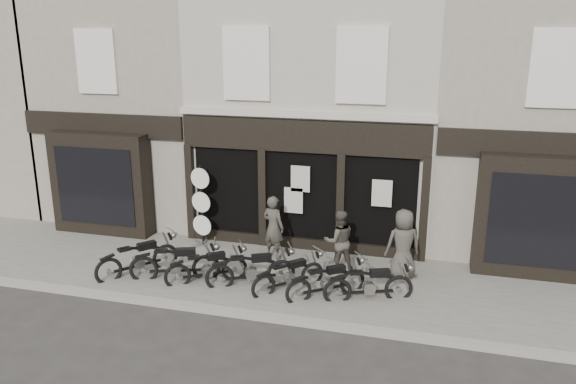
% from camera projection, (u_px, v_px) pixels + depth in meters
% --- Properties ---
extents(ground_plane, '(90.00, 90.00, 0.00)m').
position_uv_depth(ground_plane, '(272.00, 294.00, 13.86)').
color(ground_plane, '#2D2B28').
rests_on(ground_plane, ground).
extents(pavement, '(30.00, 4.20, 0.12)m').
position_uv_depth(pavement, '(282.00, 277.00, 14.68)').
color(pavement, '#615C55').
rests_on(pavement, ground_plane).
extents(kerb, '(30.00, 0.25, 0.13)m').
position_uv_depth(kerb, '(256.00, 316.00, 12.68)').
color(kerb, gray).
rests_on(kerb, ground_plane).
extents(central_building, '(7.30, 6.22, 8.34)m').
position_uv_depth(central_building, '(324.00, 101.00, 18.26)').
color(central_building, '#B3AA99').
rests_on(central_building, ground).
extents(neighbour_left, '(5.60, 6.73, 8.34)m').
position_uv_depth(neighbour_left, '(148.00, 97.00, 19.83)').
color(neighbour_left, gray).
rests_on(neighbour_left, ground).
extents(neighbour_right, '(5.60, 6.73, 8.34)m').
position_uv_depth(neighbour_right, '(534.00, 109.00, 16.62)').
color(neighbour_right, gray).
rests_on(neighbour_right, ground).
extents(motorcycle_0, '(1.62, 1.96, 1.10)m').
position_uv_depth(motorcycle_0, '(139.00, 261.00, 14.76)').
color(motorcycle_0, black).
rests_on(motorcycle_0, ground).
extents(motorcycle_1, '(2.25, 1.09, 1.12)m').
position_uv_depth(motorcycle_1, '(176.00, 266.00, 14.42)').
color(motorcycle_1, black).
rests_on(motorcycle_1, ground).
extents(motorcycle_2, '(1.89, 1.42, 1.03)m').
position_uv_depth(motorcycle_2, '(207.00, 270.00, 14.28)').
color(motorcycle_2, black).
rests_on(motorcycle_2, ground).
extents(motorcycle_3, '(2.11, 1.28, 1.09)m').
position_uv_depth(motorcycle_3, '(252.00, 272.00, 14.07)').
color(motorcycle_3, black).
rests_on(motorcycle_3, ground).
extents(motorcycle_4, '(1.59, 1.66, 0.99)m').
position_uv_depth(motorcycle_4, '(289.00, 278.00, 13.84)').
color(motorcycle_4, black).
rests_on(motorcycle_4, ground).
extents(motorcycle_5, '(1.80, 1.52, 1.02)m').
position_uv_depth(motorcycle_5, '(327.00, 284.00, 13.48)').
color(motorcycle_5, black).
rests_on(motorcycle_5, ground).
extents(motorcycle_6, '(2.07, 1.08, 1.04)m').
position_uv_depth(motorcycle_6, '(369.00, 287.00, 13.29)').
color(motorcycle_6, black).
rests_on(motorcycle_6, ground).
extents(man_left, '(0.76, 0.61, 1.80)m').
position_uv_depth(man_left, '(273.00, 227.00, 15.59)').
color(man_left, '#3F3B34').
rests_on(man_left, pavement).
extents(man_centre, '(1.00, 0.91, 1.67)m').
position_uv_depth(man_centre, '(339.00, 241.00, 14.74)').
color(man_centre, '#443F37').
rests_on(man_centre, pavement).
extents(man_right, '(1.06, 0.90, 1.84)m').
position_uv_depth(man_right, '(403.00, 244.00, 14.27)').
color(man_right, '#443F38').
rests_on(man_right, pavement).
extents(advert_sign_post, '(0.62, 0.40, 2.55)m').
position_uv_depth(advert_sign_post, '(202.00, 208.00, 16.53)').
color(advert_sign_post, black).
rests_on(advert_sign_post, ground).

